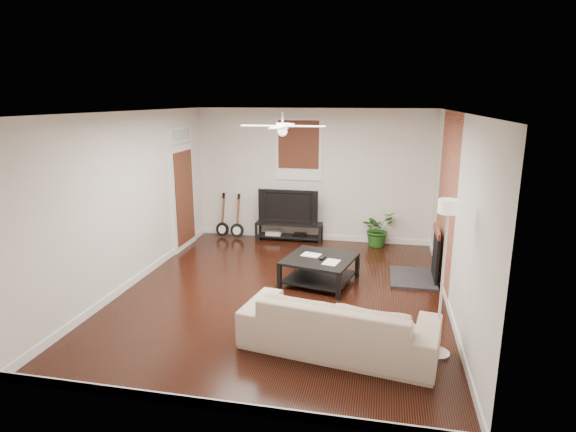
{
  "coord_description": "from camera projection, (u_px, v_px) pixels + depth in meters",
  "views": [
    {
      "loc": [
        1.48,
        -6.81,
        2.99
      ],
      "look_at": [
        0.0,
        0.4,
        1.15
      ],
      "focal_mm": 29.43,
      "sensor_mm": 36.0,
      "label": 1
    }
  ],
  "objects": [
    {
      "name": "tv_stand",
      "position": [
        289.0,
        232.0,
        10.17
      ],
      "size": [
        1.42,
        0.38,
        0.4
      ],
      "primitive_type": "cube",
      "color": "black",
      "rests_on": "floor"
    },
    {
      "name": "guitar_left",
      "position": [
        222.0,
        216.0,
        10.37
      ],
      "size": [
        0.33,
        0.26,
        0.98
      ],
      "primitive_type": null,
      "rotation": [
        0.0,
        0.0,
        -0.16
      ],
      "color": "black",
      "rests_on": "floor"
    },
    {
      "name": "coffee_table",
      "position": [
        320.0,
        270.0,
        7.81
      ],
      "size": [
        1.27,
        1.27,
        0.45
      ],
      "primitive_type": "cube",
      "rotation": [
        0.0,
        0.0,
        -0.22
      ],
      "color": "black",
      "rests_on": "floor"
    },
    {
      "name": "door_left",
      "position": [
        183.0,
        188.0,
        9.47
      ],
      "size": [
        0.08,
        1.0,
        2.5
      ],
      "primitive_type": "cube",
      "color": "white",
      "rests_on": "wall_left"
    },
    {
      "name": "floor_lamp",
      "position": [
        442.0,
        280.0,
        5.43
      ],
      "size": [
        0.36,
        0.36,
        1.92
      ],
      "primitive_type": null,
      "rotation": [
        0.0,
        0.0,
        -0.17
      ],
      "color": "silver",
      "rests_on": "floor"
    },
    {
      "name": "guitar_right",
      "position": [
        237.0,
        217.0,
        10.27
      ],
      "size": [
        0.31,
        0.23,
        0.98
      ],
      "primitive_type": null,
      "rotation": [
        0.0,
        0.0,
        -0.06
      ],
      "color": "black",
      "rests_on": "floor"
    },
    {
      "name": "ceiling_fan",
      "position": [
        282.0,
        126.0,
        6.86
      ],
      "size": [
        1.24,
        1.24,
        0.32
      ],
      "primitive_type": null,
      "color": "white",
      "rests_on": "ceiling"
    },
    {
      "name": "brick_accent",
      "position": [
        446.0,
        200.0,
        7.61
      ],
      "size": [
        0.02,
        2.2,
        2.8
      ],
      "primitive_type": "cube",
      "color": "brown",
      "rests_on": "floor"
    },
    {
      "name": "room",
      "position": [
        283.0,
        206.0,
        7.15
      ],
      "size": [
        5.01,
        6.01,
        2.81
      ],
      "color": "black",
      "rests_on": "ground"
    },
    {
      "name": "sofa",
      "position": [
        339.0,
        323.0,
        5.72
      ],
      "size": [
        2.47,
        1.29,
        0.69
      ],
      "primitive_type": "imported",
      "rotation": [
        0.0,
        0.0,
        2.98
      ],
      "color": "tan",
      "rests_on": "floor"
    },
    {
      "name": "window_back",
      "position": [
        299.0,
        149.0,
        9.9
      ],
      "size": [
        1.0,
        0.06,
        1.3
      ],
      "primitive_type": "cube",
      "color": "#3B1710",
      "rests_on": "wall_back"
    },
    {
      "name": "fireplace",
      "position": [
        424.0,
        254.0,
        7.9
      ],
      "size": [
        0.8,
        1.1,
        0.92
      ],
      "primitive_type": "cube",
      "color": "black",
      "rests_on": "floor"
    },
    {
      "name": "potted_plant",
      "position": [
        378.0,
        229.0,
        9.76
      ],
      "size": [
        0.87,
        0.88,
        0.74
      ],
      "primitive_type": "imported",
      "rotation": [
        0.0,
        0.0,
        0.85
      ],
      "color": "#215518",
      "rests_on": "floor"
    },
    {
      "name": "tv",
      "position": [
        289.0,
        206.0,
        10.05
      ],
      "size": [
        1.28,
        0.17,
        0.73
      ],
      "primitive_type": "imported",
      "color": "black",
      "rests_on": "tv_stand"
    }
  ]
}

